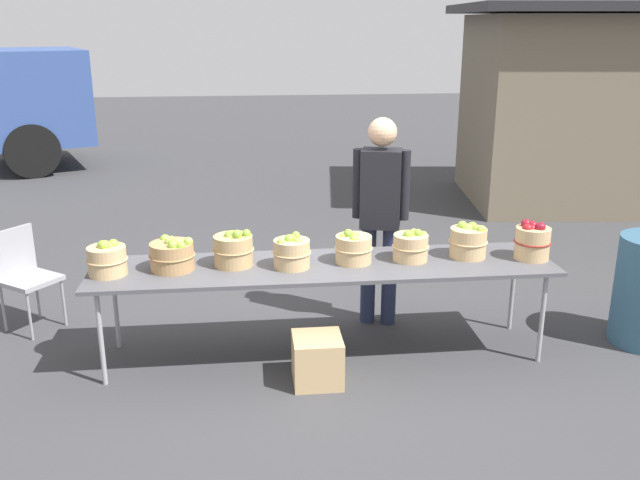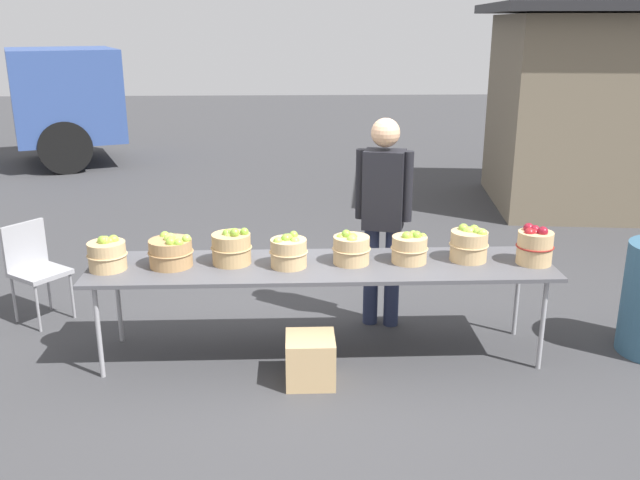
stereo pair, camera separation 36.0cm
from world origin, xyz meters
TOP-DOWN VIEW (x-y plane):
  - ground_plane at (0.00, 0.00)m, footprint 40.00×40.00m
  - market_table at (0.00, 0.00)m, footprint 3.50×0.76m
  - apple_basket_green_0 at (-1.59, -0.04)m, footprint 0.30×0.30m
  - apple_basket_green_1 at (-1.13, 0.01)m, footprint 0.34×0.34m
  - apple_basket_green_2 at (-0.68, 0.06)m, footprint 0.31×0.31m
  - apple_basket_green_3 at (-0.25, -0.03)m, footprint 0.29×0.29m
  - apple_basket_green_4 at (0.22, 0.03)m, footprint 0.29×0.29m
  - apple_basket_green_5 at (0.67, 0.03)m, footprint 0.29×0.29m
  - apple_basket_green_6 at (1.14, 0.06)m, footprint 0.30×0.30m
  - apple_basket_red_0 at (1.61, -0.04)m, footprint 0.28×0.28m
  - vendor_adult at (0.53, 0.56)m, footprint 0.46×0.31m
  - food_kiosk at (4.18, 4.50)m, footprint 3.81×3.28m
  - folding_chair at (-2.45, 0.79)m, footprint 0.56×0.56m
  - produce_crate at (-0.10, -0.43)m, footprint 0.35×0.35m

SIDE VIEW (x-z plane):
  - ground_plane at x=0.00m, z-range 0.00..0.00m
  - produce_crate at x=-0.10m, z-range 0.00..0.35m
  - folding_chair at x=-2.45m, z-range 0.08..0.94m
  - market_table at x=0.00m, z-range 0.34..1.09m
  - apple_basket_green_4 at x=0.22m, z-range 0.73..1.00m
  - apple_basket_green_1 at x=-1.13m, z-range 0.74..0.99m
  - apple_basket_green_5 at x=0.67m, z-range 0.74..0.99m
  - apple_basket_green_3 at x=-0.25m, z-range 0.74..0.99m
  - apple_basket_green_0 at x=-1.59m, z-range 0.74..1.00m
  - apple_basket_green_2 at x=-0.68m, z-range 0.73..1.02m
  - apple_basket_green_6 at x=1.14m, z-range 0.74..1.02m
  - apple_basket_red_0 at x=1.61m, z-range 0.74..1.04m
  - vendor_adult at x=0.53m, z-range 0.16..1.94m
  - food_kiosk at x=4.18m, z-range 0.01..2.75m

